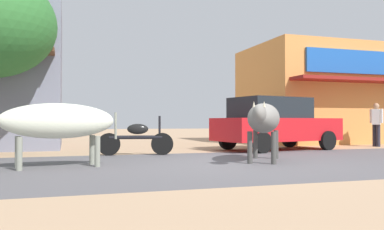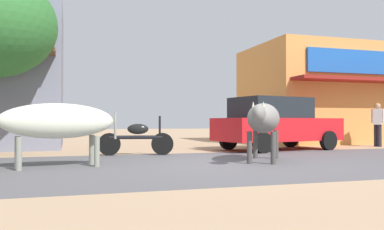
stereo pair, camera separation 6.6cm
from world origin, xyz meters
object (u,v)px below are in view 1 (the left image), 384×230
Objects in this scene: cow_near_brown at (55,121)px; parked_hatchback_car at (275,123)px; pedestrian_by_shop at (376,121)px; parked_motorcycle at (137,138)px; cow_far_dark at (264,119)px.

parked_hatchback_car is at bearing 25.23° from cow_near_brown.
pedestrian_by_shop is at bearing 17.93° from cow_near_brown.
cow_near_brown is at bearing -130.45° from parked_motorcycle.
parked_hatchback_car is 4.57m from parked_motorcycle.
parked_hatchback_car is 2.76× the size of pedestrian_by_shop.
parked_hatchback_car is at bearing 8.96° from parked_motorcycle.
parked_hatchback_car reaches higher than cow_near_brown.
parked_hatchback_car is 1.54× the size of cow_near_brown.
parked_hatchback_car is 4.33m from pedestrian_by_shop.
parked_motorcycle is at bearing -171.04° from parked_hatchback_car.
parked_hatchback_car is at bearing -174.25° from pedestrian_by_shop.
parked_motorcycle is 1.27× the size of pedestrian_by_shop.
cow_far_dark is at bearing -1.64° from cow_near_brown.
pedestrian_by_shop is (8.81, 1.14, 0.44)m from parked_motorcycle.
parked_hatchback_car is 2.17× the size of parked_motorcycle.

